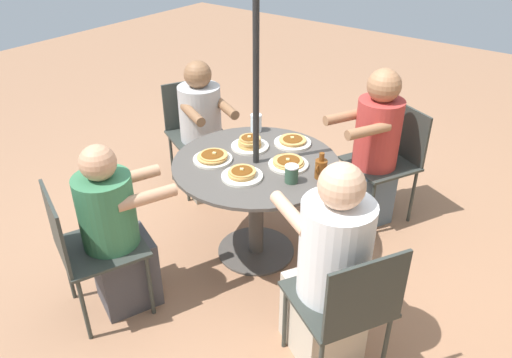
# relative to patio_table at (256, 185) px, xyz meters

# --- Properties ---
(ground_plane) EXTENTS (12.00, 12.00, 0.00)m
(ground_plane) POSITION_rel_patio_table_xyz_m (0.00, 0.00, -0.54)
(ground_plane) COLOR #9E7051
(patio_table) EXTENTS (1.05, 1.05, 0.71)m
(patio_table) POSITION_rel_patio_table_xyz_m (0.00, 0.00, 0.00)
(patio_table) COLOR #4C4742
(patio_table) RESTS_ON ground
(umbrella_pole) EXTENTS (0.04, 0.04, 2.25)m
(umbrella_pole) POSITION_rel_patio_table_xyz_m (0.00, 0.00, 0.58)
(umbrella_pole) COLOR black
(umbrella_pole) RESTS_ON ground
(patio_chair_north) EXTENTS (0.59, 0.59, 0.85)m
(patio_chair_north) POSITION_rel_patio_table_xyz_m (-0.47, -0.98, -0.04)
(patio_chair_north) COLOR #333833
(patio_chair_north) RESTS_ON ground
(diner_north) EXTENTS (0.50, 0.58, 1.09)m
(diner_north) POSITION_rel_patio_table_xyz_m (-0.40, -0.83, -0.04)
(diner_north) COLOR gray
(diner_north) RESTS_ON ground
(patio_chair_east) EXTENTS (0.57, 0.57, 0.85)m
(patio_chair_east) POSITION_rel_patio_table_xyz_m (1.01, -0.41, -0.04)
(patio_chair_east) COLOR #333833
(patio_chair_east) RESTS_ON ground
(diner_east) EXTENTS (0.56, 0.47, 1.07)m
(diner_east) POSITION_rel_patio_table_xyz_m (0.85, -0.35, -0.05)
(diner_east) COLOR #3D3D42
(diner_east) RESTS_ON ground
(patio_chair_south) EXTENTS (0.60, 0.60, 0.85)m
(patio_chair_south) POSITION_rel_patio_table_xyz_m (0.54, 0.95, -0.04)
(patio_chair_south) COLOR #333833
(patio_chair_south) RESTS_ON ground
(diner_south) EXTENTS (0.54, 0.60, 1.17)m
(diner_south) POSITION_rel_patio_table_xyz_m (0.45, 0.80, -0.00)
(diner_south) COLOR beige
(diner_south) RESTS_ON ground
(patio_chair_west) EXTENTS (0.59, 0.59, 0.85)m
(patio_chair_west) POSITION_rel_patio_table_xyz_m (-0.98, 0.49, -0.04)
(patio_chair_west) COLOR #333833
(patio_chair_west) RESTS_ON ground
(diner_west) EXTENTS (0.57, 0.49, 1.17)m
(diner_west) POSITION_rel_patio_table_xyz_m (-0.83, 0.41, 0.01)
(diner_west) COLOR slate
(diner_west) RESTS_ON ground
(pancake_plate_a) EXTENTS (0.25, 0.25, 0.06)m
(pancake_plate_a) POSITION_rel_patio_table_xyz_m (0.15, -0.23, 0.19)
(pancake_plate_a) COLOR silver
(pancake_plate_a) RESTS_ON patio_table
(pancake_plate_b) EXTENTS (0.25, 0.25, 0.05)m
(pancake_plate_b) POSITION_rel_patio_table_xyz_m (-0.08, 0.19, 0.18)
(pancake_plate_b) COLOR silver
(pancake_plate_b) RESTS_ON patio_table
(pancake_plate_c) EXTENTS (0.25, 0.25, 0.08)m
(pancake_plate_c) POSITION_rel_patio_table_xyz_m (-0.13, -0.15, 0.19)
(pancake_plate_c) COLOR silver
(pancake_plate_c) RESTS_ON patio_table
(pancake_plate_d) EXTENTS (0.25, 0.25, 0.06)m
(pancake_plate_d) POSITION_rel_patio_table_xyz_m (0.20, 0.05, 0.18)
(pancake_plate_d) COLOR silver
(pancake_plate_d) RESTS_ON patio_table
(pancake_plate_e) EXTENTS (0.25, 0.25, 0.05)m
(pancake_plate_e) POSITION_rel_patio_table_xyz_m (-0.35, 0.04, 0.18)
(pancake_plate_e) COLOR silver
(pancake_plate_e) RESTS_ON patio_table
(syrup_bottle) EXTENTS (0.10, 0.07, 0.16)m
(syrup_bottle) POSITION_rel_patio_table_xyz_m (-0.08, 0.42, 0.23)
(syrup_bottle) COLOR brown
(syrup_bottle) RESTS_ON patio_table
(coffee_cup) EXTENTS (0.08, 0.08, 0.11)m
(coffee_cup) POSITION_rel_patio_table_xyz_m (0.07, 0.31, 0.22)
(coffee_cup) COLOR #33513D
(coffee_cup) RESTS_ON patio_table
(drinking_glass_a) EXTENTS (0.08, 0.08, 0.12)m
(drinking_glass_a) POSITION_rel_patio_table_xyz_m (-0.36, -0.27, 0.23)
(drinking_glass_a) COLOR silver
(drinking_glass_a) RESTS_ON patio_table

